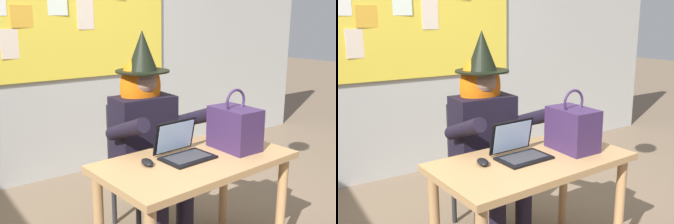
# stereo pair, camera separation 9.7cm
# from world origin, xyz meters

# --- Properties ---
(wall_back_bulletin) EXTENTS (6.76, 2.09, 2.65)m
(wall_back_bulletin) POSITION_xyz_m (0.00, 1.98, 1.34)
(wall_back_bulletin) COLOR #B2B2AD
(wall_back_bulletin) RESTS_ON ground
(desk_main) EXTENTS (1.18, 0.68, 0.71)m
(desk_main) POSITION_xyz_m (0.16, 0.07, 0.60)
(desk_main) COLOR tan
(desk_main) RESTS_ON ground
(chair_at_desk) EXTENTS (0.43, 0.43, 0.91)m
(chair_at_desk) POSITION_xyz_m (0.18, 0.74, 0.51)
(chair_at_desk) COLOR black
(chair_at_desk) RESTS_ON ground
(person_costumed) EXTENTS (0.61, 0.66, 1.43)m
(person_costumed) POSITION_xyz_m (0.18, 0.61, 0.79)
(person_costumed) COLOR black
(person_costumed) RESTS_ON ground
(laptop) EXTENTS (0.31, 0.26, 0.21)m
(laptop) POSITION_xyz_m (0.11, 0.13, 0.76)
(laptop) COLOR black
(laptop) RESTS_ON desk_main
(computer_mouse) EXTENTS (0.08, 0.11, 0.03)m
(computer_mouse) POSITION_xyz_m (-0.13, 0.14, 0.73)
(computer_mouse) COLOR black
(computer_mouse) RESTS_ON desk_main
(handbag) EXTENTS (0.20, 0.30, 0.38)m
(handbag) POSITION_xyz_m (0.47, 0.07, 0.84)
(handbag) COLOR #38234C
(handbag) RESTS_ON desk_main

